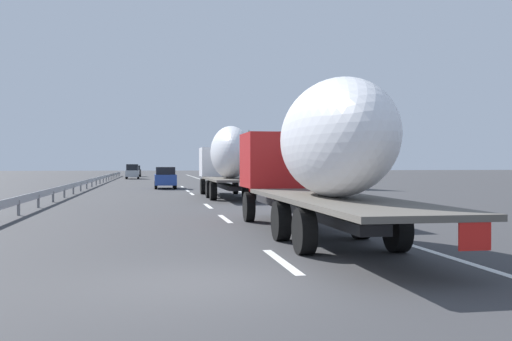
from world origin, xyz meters
TOP-DOWN VIEW (x-y plane):
  - ground_plane at (40.00, 0.00)m, footprint 260.00×260.00m
  - lane_stripe_0 at (2.00, -1.80)m, footprint 3.20×0.20m
  - lane_stripe_1 at (11.57, -1.80)m, footprint 3.20×0.20m
  - lane_stripe_2 at (18.18, -1.80)m, footprint 3.20×0.20m
  - lane_stripe_3 at (29.85, -1.80)m, footprint 3.20×0.20m
  - lane_stripe_4 at (34.53, -1.80)m, footprint 3.20×0.20m
  - lane_stripe_5 at (42.36, -1.80)m, footprint 3.20×0.20m
  - lane_stripe_6 at (66.89, -1.80)m, footprint 3.20×0.20m
  - edge_line_right at (45.00, -5.50)m, footprint 110.00×0.20m
  - truck_lead at (24.93, -3.60)m, footprint 12.12×2.55m
  - truck_trailing at (5.53, -3.60)m, footprint 14.30×2.55m
  - car_black_suv at (85.02, 3.49)m, footprint 4.01×1.89m
  - car_blue_sedan at (38.75, -0.24)m, footprint 4.36×1.74m
  - car_silver_hatch at (70.89, 3.42)m, footprint 4.26×1.76m
  - road_sign at (44.15, -6.70)m, footprint 0.10×0.90m
  - tree_0 at (36.50, -13.49)m, footprint 3.65×3.65m
  - tree_1 at (66.51, -11.77)m, footprint 3.94×3.94m
  - tree_2 at (78.02, -11.65)m, footprint 2.60×2.60m
  - tree_3 at (61.71, -12.92)m, footprint 2.48×2.48m
  - guardrail_median at (43.00, 6.00)m, footprint 94.00×0.10m

SIDE VIEW (x-z plane):
  - ground_plane at x=40.00m, z-range 0.00..0.00m
  - lane_stripe_0 at x=2.00m, z-range 0.00..0.01m
  - lane_stripe_1 at x=11.57m, z-range 0.00..0.01m
  - lane_stripe_2 at x=18.18m, z-range 0.00..0.01m
  - lane_stripe_3 at x=29.85m, z-range 0.00..0.01m
  - lane_stripe_4 at x=34.53m, z-range 0.00..0.01m
  - lane_stripe_5 at x=42.36m, z-range 0.00..0.01m
  - lane_stripe_6 at x=66.89m, z-range 0.00..0.01m
  - edge_line_right at x=45.00m, z-range 0.00..0.01m
  - guardrail_median at x=43.00m, z-range 0.20..0.96m
  - car_blue_sedan at x=38.75m, z-range 0.02..1.79m
  - car_black_suv at x=85.02m, z-range 0.02..1.79m
  - car_silver_hatch at x=70.89m, z-range -0.01..1.97m
  - road_sign at x=44.15m, z-range 0.62..3.90m
  - truck_trailing at x=5.53m, z-range 0.29..4.42m
  - truck_lead at x=24.93m, z-range 0.29..4.48m
  - tree_0 at x=36.50m, z-range 0.81..6.21m
  - tree_3 at x=61.71m, z-range 0.92..6.38m
  - tree_2 at x=78.02m, z-range 0.78..6.98m
  - tree_1 at x=66.51m, z-range 0.92..7.42m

